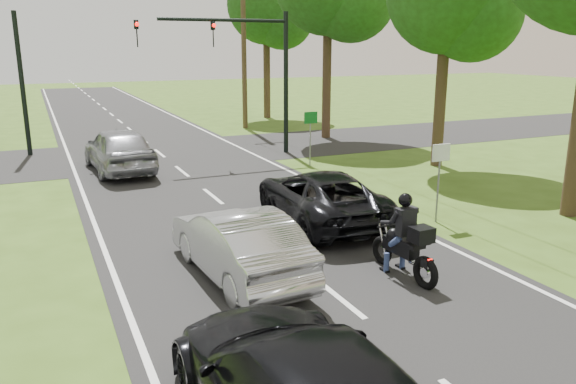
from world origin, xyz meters
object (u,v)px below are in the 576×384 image
object	(u,v)px
dark_suv	(320,196)
sign_green	(311,125)
silver_sedan	(238,243)
silver_suv	(119,149)
traffic_signal	(245,57)
utility_pole_far	(244,37)
motorcycle_rider	(406,244)
sign_white	(440,164)

from	to	relation	value
dark_suv	sign_green	bearing A→B (deg)	-109.60
silver_sedan	silver_suv	xyz separation A→B (m)	(-0.75, 11.25, 0.14)
dark_suv	silver_sedan	distance (m)	4.13
dark_suv	silver_suv	bearing A→B (deg)	-60.60
traffic_signal	utility_pole_far	world-z (taller)	utility_pole_far
motorcycle_rider	traffic_signal	xyz separation A→B (m)	(1.60, 13.70, 3.44)
silver_suv	sign_white	world-z (taller)	sign_white
motorcycle_rider	silver_suv	xyz separation A→B (m)	(-3.84, 12.65, 0.16)
silver_suv	utility_pole_far	world-z (taller)	utility_pole_far
motorcycle_rider	sign_white	xyz separation A→B (m)	(2.96, 2.68, 0.90)
traffic_signal	utility_pole_far	distance (m)	8.55
motorcycle_rider	dark_suv	size ratio (longest dim) A/B	0.41
dark_suv	silver_suv	distance (m)	9.53
silver_sedan	sign_green	xyz separation A→B (m)	(6.26, 9.29, 0.88)
dark_suv	sign_green	world-z (taller)	sign_green
sign_white	sign_green	xyz separation A→B (m)	(0.20, 8.00, 0.00)
motorcycle_rider	sign_white	size ratio (longest dim) A/B	0.97
silver_sedan	sign_white	bearing A→B (deg)	-172.09
motorcycle_rider	utility_pole_far	distance (m)	22.59
silver_suv	traffic_signal	xyz separation A→B (m)	(5.45, 1.05, 3.28)
dark_suv	traffic_signal	bearing A→B (deg)	-93.85
sign_white	traffic_signal	bearing A→B (deg)	97.05
traffic_signal	sign_white	distance (m)	11.39
dark_suv	traffic_signal	xyz separation A→B (m)	(1.48, 9.72, 3.42)
motorcycle_rider	dark_suv	xyz separation A→B (m)	(0.12, 3.98, 0.01)
silver_sedan	sign_green	bearing A→B (deg)	-128.06
motorcycle_rider	utility_pole_far	bearing A→B (deg)	75.64
motorcycle_rider	sign_white	world-z (taller)	sign_white
motorcycle_rider	silver_suv	bearing A→B (deg)	104.17
utility_pole_far	sign_green	bearing A→B (deg)	-96.73
silver_sedan	utility_pole_far	world-z (taller)	utility_pole_far
dark_suv	sign_white	xyz separation A→B (m)	(2.84, -1.30, 0.89)
motorcycle_rider	silver_sedan	world-z (taller)	motorcycle_rider
silver_suv	sign_white	xyz separation A→B (m)	(6.81, -9.96, 0.74)
motorcycle_rider	dark_suv	world-z (taller)	motorcycle_rider
motorcycle_rider	sign_green	bearing A→B (deg)	70.76
dark_suv	sign_green	xyz separation A→B (m)	(3.04, 6.70, 0.89)
silver_sedan	utility_pole_far	bearing A→B (deg)	-114.51
sign_white	sign_green	bearing A→B (deg)	88.57
silver_suv	silver_sedan	bearing A→B (deg)	90.29
silver_sedan	traffic_signal	distance (m)	13.61
sign_green	silver_suv	bearing A→B (deg)	164.35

